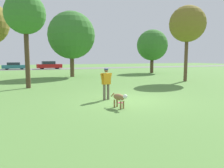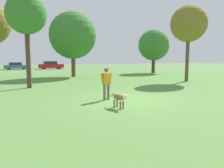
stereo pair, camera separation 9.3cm
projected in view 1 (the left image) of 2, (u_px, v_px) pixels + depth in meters
ground_plane at (129, 100)px, 10.80m from camera, size 120.00×120.00×0.00m
far_road_strip at (51, 69)px, 41.00m from camera, size 120.00×6.00×0.01m
person at (106, 82)px, 10.81m from camera, size 0.67×0.29×1.56m
dog at (120, 98)px, 9.05m from camera, size 0.44×1.01×0.63m
frisbee at (121, 103)px, 10.13m from camera, size 0.23×0.23×0.02m
tree_mid_center at (71, 35)px, 23.51m from camera, size 5.07×5.07×7.03m
tree_near_left at (25, 15)px, 14.54m from camera, size 2.71×2.71×6.37m
tree_near_right at (187, 24)px, 18.91m from camera, size 3.12×3.12×6.57m
tree_far_right at (152, 45)px, 29.63m from camera, size 4.17×4.17×5.88m
parked_car_teal at (14, 66)px, 38.71m from camera, size 4.06×1.76×1.26m
parked_car_red at (49, 65)px, 40.44m from camera, size 4.54×1.91×1.45m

